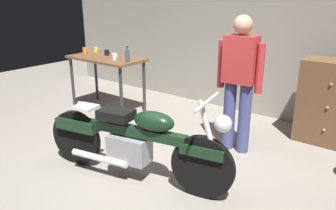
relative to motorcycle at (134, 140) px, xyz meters
The scene contains 11 objects.
ground_plane 0.46m from the motorcycle, 147.74° to the right, with size 12.00×12.00×0.00m, color gray.
back_wall 2.96m from the motorcycle, 91.71° to the left, with size 8.00×0.12×3.10m, color gray.
workbench 2.36m from the motorcycle, 144.50° to the left, with size 1.30×0.64×0.90m.
motorcycle is the anchor object (origin of this frame).
person_standing 1.48m from the motorcycle, 68.61° to the left, with size 0.57×0.25×1.67m.
wooden_dresser 2.64m from the motorcycle, 58.50° to the left, with size 0.80×0.47×1.10m.
mug_white_ceramic 2.12m from the motorcycle, 141.55° to the left, with size 0.11×0.07×0.10m.
mug_orange_travel 2.86m from the motorcycle, 150.59° to the left, with size 0.11×0.08×0.10m.
mug_yellow_tall 2.91m from the motorcycle, 146.72° to the left, with size 0.11×0.08×0.09m.
mug_black_matte 2.54m from the motorcycle, 143.63° to the left, with size 0.11×0.08×0.09m.
bottle 1.93m from the motorcycle, 136.05° to the left, with size 0.06×0.06×0.24m.
Camera 1 is at (2.33, -2.26, 1.92)m, focal length 36.10 mm.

